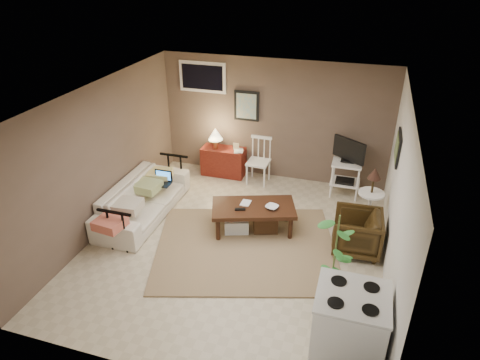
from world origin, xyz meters
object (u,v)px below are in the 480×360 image
(red_console, at_px, (223,159))
(spindle_chair, at_px, (259,162))
(sofa, at_px, (143,194))
(tv_stand, at_px, (347,166))
(side_table, at_px, (372,191))
(stove, at_px, (348,329))
(armchair, at_px, (357,231))
(potted_plant, at_px, (334,260))
(coffee_table, at_px, (253,216))

(red_console, bearing_deg, spindle_chair, -7.22)
(sofa, bearing_deg, spindle_chair, -42.12)
(spindle_chair, relative_size, tv_stand, 0.81)
(sofa, xyz_separation_m, spindle_chair, (1.60, 1.77, 0.02))
(tv_stand, relative_size, side_table, 1.02)
(spindle_chair, height_order, stove, stove)
(tv_stand, relative_size, armchair, 1.58)
(potted_plant, bearing_deg, stove, -71.86)
(coffee_table, relative_size, potted_plant, 1.03)
(coffee_table, distance_m, tv_stand, 2.16)
(armchair, xyz_separation_m, potted_plant, (-0.24, -1.34, 0.40))
(potted_plant, bearing_deg, tv_stand, 91.33)
(spindle_chair, relative_size, potted_plant, 0.64)
(red_console, bearing_deg, armchair, -33.32)
(red_console, distance_m, potted_plant, 4.09)
(sofa, relative_size, potted_plant, 1.49)
(coffee_table, xyz_separation_m, tv_stand, (1.34, 1.67, 0.32))
(tv_stand, bearing_deg, spindle_chair, 178.80)
(coffee_table, distance_m, side_table, 1.97)
(armchair, bearing_deg, coffee_table, -94.09)
(spindle_chair, distance_m, potted_plant, 3.56)
(sofa, bearing_deg, tv_stand, -62.22)
(potted_plant, relative_size, stove, 1.44)
(coffee_table, relative_size, tv_stand, 1.30)
(sofa, distance_m, tv_stand, 3.73)
(side_table, height_order, armchair, side_table)
(armchair, bearing_deg, potted_plant, -13.18)
(tv_stand, relative_size, stove, 1.14)
(coffee_table, height_order, stove, stove)
(stove, bearing_deg, tv_stand, 94.96)
(coffee_table, bearing_deg, tv_stand, 51.16)
(spindle_chair, relative_size, side_table, 0.83)
(sofa, relative_size, armchair, 2.98)
(side_table, bearing_deg, armchair, -102.10)
(side_table, bearing_deg, tv_stand, 114.89)
(armchair, bearing_deg, tv_stand, -172.34)
(sofa, distance_m, stove, 4.20)
(spindle_chair, height_order, armchair, spindle_chair)
(sofa, xyz_separation_m, tv_stand, (3.30, 1.74, 0.18))
(spindle_chair, bearing_deg, potted_plant, -60.15)
(spindle_chair, xyz_separation_m, potted_plant, (1.77, -3.08, 0.33))
(spindle_chair, xyz_separation_m, tv_stand, (1.69, -0.04, 0.17))
(coffee_table, xyz_separation_m, red_console, (-1.14, 1.80, 0.07))
(red_console, xyz_separation_m, side_table, (2.94, -1.14, 0.34))
(spindle_chair, xyz_separation_m, side_table, (2.16, -1.04, 0.26))
(armchair, height_order, stove, stove)
(red_console, distance_m, tv_stand, 2.50)
(stove, bearing_deg, sofa, 149.88)
(coffee_table, xyz_separation_m, stove, (1.67, -2.18, 0.21))
(coffee_table, distance_m, sofa, 1.96)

